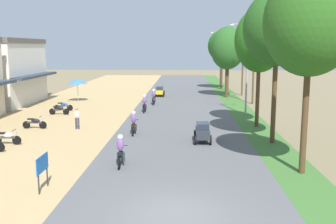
{
  "coord_description": "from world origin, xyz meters",
  "views": [
    {
      "loc": [
        0.3,
        -13.18,
        6.02
      ],
      "look_at": [
        -0.84,
        14.26,
        1.41
      ],
      "focal_mm": 41.44,
      "sensor_mm": 36.0,
      "label": 1
    }
  ],
  "objects_px": {
    "utility_pole_far": "(254,58)",
    "motorbike_ahead_third": "(134,123)",
    "utility_pole_near": "(243,58)",
    "car_sedan_yellow": "(160,91)",
    "parked_motorbike_fourth": "(59,109)",
    "streetlamp_near": "(247,63)",
    "motorbike_ahead_second": "(121,151)",
    "parked_motorbike_second": "(7,137)",
    "parked_motorbike_fifth": "(64,106)",
    "vendor_umbrella": "(77,81)",
    "median_tree_fifth": "(222,46)",
    "motorbike_ahead_fifth": "(154,97)",
    "street_signboard": "(42,166)",
    "median_tree_fourth": "(228,48)",
    "streetlamp_mid": "(221,55)",
    "median_tree_nearest": "(310,22)",
    "car_hatchback_charcoal": "(203,132)",
    "median_tree_third": "(260,40)",
    "median_tree_second": "(277,29)",
    "parked_motorbike_third": "(35,122)",
    "pedestrian_on_shoulder": "(77,117)"
  },
  "relations": [
    {
      "from": "streetlamp_mid",
      "to": "motorbike_ahead_fifth",
      "type": "distance_m",
      "value": 21.54
    },
    {
      "from": "parked_motorbike_fifth",
      "to": "motorbike_ahead_second",
      "type": "height_order",
      "value": "motorbike_ahead_second"
    },
    {
      "from": "parked_motorbike_fourth",
      "to": "motorbike_ahead_second",
      "type": "distance_m",
      "value": 16.87
    },
    {
      "from": "motorbike_ahead_second",
      "to": "motorbike_ahead_fifth",
      "type": "distance_m",
      "value": 21.27
    },
    {
      "from": "parked_motorbike_fifth",
      "to": "parked_motorbike_second",
      "type": "bearing_deg",
      "value": -87.79
    },
    {
      "from": "utility_pole_far",
      "to": "motorbike_ahead_third",
      "type": "xyz_separation_m",
      "value": [
        -10.76,
        -15.48,
        -4.02
      ]
    },
    {
      "from": "streetlamp_mid",
      "to": "motorbike_ahead_third",
      "type": "distance_m",
      "value": 34.79
    },
    {
      "from": "parked_motorbike_second",
      "to": "car_sedan_yellow",
      "type": "relative_size",
      "value": 0.8
    },
    {
      "from": "parked_motorbike_fourth",
      "to": "median_tree_nearest",
      "type": "bearing_deg",
      "value": -42.84
    },
    {
      "from": "median_tree_third",
      "to": "streetlamp_mid",
      "type": "height_order",
      "value": "median_tree_third"
    },
    {
      "from": "parked_motorbike_fourth",
      "to": "utility_pole_far",
      "type": "relative_size",
      "value": 0.19
    },
    {
      "from": "utility_pole_near",
      "to": "streetlamp_mid",
      "type": "bearing_deg",
      "value": 99.71
    },
    {
      "from": "parked_motorbike_fifth",
      "to": "streetlamp_mid",
      "type": "relative_size",
      "value": 0.22
    },
    {
      "from": "parked_motorbike_second",
      "to": "parked_motorbike_fifth",
      "type": "bearing_deg",
      "value": 92.21
    },
    {
      "from": "vendor_umbrella",
      "to": "motorbike_ahead_fifth",
      "type": "relative_size",
      "value": 1.4
    },
    {
      "from": "median_tree_fifth",
      "to": "streetlamp_near",
      "type": "xyz_separation_m",
      "value": [
        0.18,
        -21.16,
        -1.47
      ]
    },
    {
      "from": "median_tree_third",
      "to": "car_sedan_yellow",
      "type": "distance_m",
      "value": 20.61
    },
    {
      "from": "utility_pole_near",
      "to": "utility_pole_far",
      "type": "xyz_separation_m",
      "value": [
        0.05,
        -7.44,
        0.18
      ]
    },
    {
      "from": "parked_motorbike_fourth",
      "to": "utility_pole_near",
      "type": "xyz_separation_m",
      "value": [
        18.39,
        15.24,
        4.15
      ]
    },
    {
      "from": "streetlamp_near",
      "to": "motorbike_ahead_second",
      "type": "relative_size",
      "value": 4.47
    },
    {
      "from": "streetlamp_near",
      "to": "motorbike_ahead_fifth",
      "type": "distance_m",
      "value": 11.05
    },
    {
      "from": "median_tree_second",
      "to": "motorbike_ahead_second",
      "type": "height_order",
      "value": "median_tree_second"
    },
    {
      "from": "parked_motorbike_fifth",
      "to": "vendor_umbrella",
      "type": "relative_size",
      "value": 0.71
    },
    {
      "from": "car_sedan_yellow",
      "to": "motorbike_ahead_fifth",
      "type": "height_order",
      "value": "motorbike_ahead_fifth"
    },
    {
      "from": "vendor_umbrella",
      "to": "pedestrian_on_shoulder",
      "type": "height_order",
      "value": "vendor_umbrella"
    },
    {
      "from": "vendor_umbrella",
      "to": "median_tree_second",
      "type": "distance_m",
      "value": 25.64
    },
    {
      "from": "parked_motorbike_third",
      "to": "motorbike_ahead_second",
      "type": "height_order",
      "value": "motorbike_ahead_second"
    },
    {
      "from": "vendor_umbrella",
      "to": "utility_pole_far",
      "type": "bearing_deg",
      "value": -2.51
    },
    {
      "from": "street_signboard",
      "to": "car_hatchback_charcoal",
      "type": "height_order",
      "value": "street_signboard"
    },
    {
      "from": "utility_pole_near",
      "to": "car_sedan_yellow",
      "type": "bearing_deg",
      "value": -169.65
    },
    {
      "from": "motorbike_ahead_second",
      "to": "motorbike_ahead_fifth",
      "type": "height_order",
      "value": "same"
    },
    {
      "from": "motorbike_ahead_second",
      "to": "parked_motorbike_second",
      "type": "bearing_deg",
      "value": 152.03
    },
    {
      "from": "parked_motorbike_fourth",
      "to": "motorbike_ahead_fifth",
      "type": "bearing_deg",
      "value": 38.84
    },
    {
      "from": "streetlamp_near",
      "to": "motorbike_ahead_third",
      "type": "xyz_separation_m",
      "value": [
        -8.92,
        -8.37,
        -3.83
      ]
    },
    {
      "from": "motorbike_ahead_fifth",
      "to": "parked_motorbike_fifth",
      "type": "bearing_deg",
      "value": -153.05
    },
    {
      "from": "street_signboard",
      "to": "median_tree_fourth",
      "type": "height_order",
      "value": "median_tree_fourth"
    },
    {
      "from": "parked_motorbike_second",
      "to": "median_tree_fifth",
      "type": "bearing_deg",
      "value": 63.56
    },
    {
      "from": "parked_motorbike_fifth",
      "to": "streetlamp_near",
      "type": "distance_m",
      "value": 17.46
    },
    {
      "from": "parked_motorbike_third",
      "to": "median_tree_third",
      "type": "relative_size",
      "value": 0.2
    },
    {
      "from": "parked_motorbike_third",
      "to": "median_tree_fourth",
      "type": "distance_m",
      "value": 25.44
    },
    {
      "from": "parked_motorbike_second",
      "to": "median_tree_fifth",
      "type": "relative_size",
      "value": 0.22
    },
    {
      "from": "streetlamp_mid",
      "to": "motorbike_ahead_third",
      "type": "relative_size",
      "value": 4.61
    },
    {
      "from": "utility_pole_far",
      "to": "car_sedan_yellow",
      "type": "bearing_deg",
      "value": 151.62
    },
    {
      "from": "vendor_umbrella",
      "to": "car_hatchback_charcoal",
      "type": "height_order",
      "value": "vendor_umbrella"
    },
    {
      "from": "motorbike_ahead_second",
      "to": "median_tree_second",
      "type": "bearing_deg",
      "value": 31.04
    },
    {
      "from": "streetlamp_near",
      "to": "median_tree_second",
      "type": "bearing_deg",
      "value": -89.58
    },
    {
      "from": "median_tree_second",
      "to": "car_hatchback_charcoal",
      "type": "relative_size",
      "value": 4.67
    },
    {
      "from": "vendor_umbrella",
      "to": "car_sedan_yellow",
      "type": "bearing_deg",
      "value": 28.22
    },
    {
      "from": "parked_motorbike_fourth",
      "to": "motorbike_ahead_second",
      "type": "xyz_separation_m",
      "value": [
        7.94,
        -14.88,
        0.3
      ]
    },
    {
      "from": "vendor_umbrella",
      "to": "motorbike_ahead_third",
      "type": "height_order",
      "value": "vendor_umbrella"
    }
  ]
}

